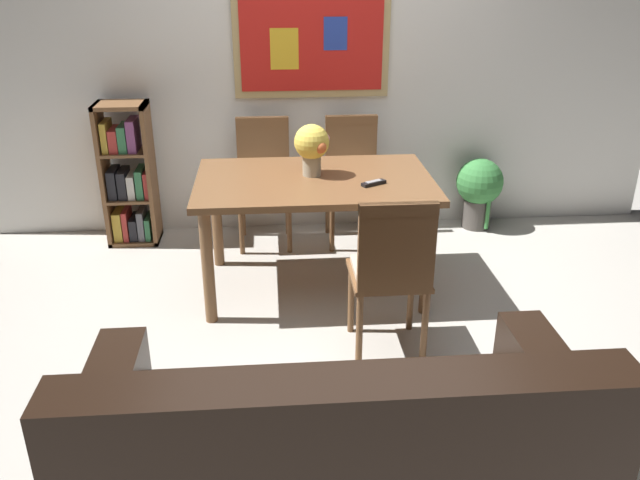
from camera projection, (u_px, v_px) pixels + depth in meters
name	position (u px, v px, depth m)	size (l,w,h in m)	color
ground_plane	(340.00, 329.00, 3.73)	(12.00, 12.00, 0.00)	#B7B2A8
wall_back_with_painting	(318.00, 56.00, 4.71)	(5.20, 0.14, 2.60)	silver
dining_table	(314.00, 193.00, 3.96)	(1.43, 0.92, 0.74)	brown
dining_chair_far_right	(352.00, 169.00, 4.75)	(0.40, 0.41, 0.91)	brown
dining_chair_far_left	(264.00, 171.00, 4.70)	(0.40, 0.41, 0.91)	brown
dining_chair_near_right	(392.00, 265.00, 3.29)	(0.40, 0.41, 0.91)	brown
leather_couch	(335.00, 459.00, 2.35)	(1.80, 0.84, 0.84)	black
bookshelf	(129.00, 179.00, 4.70)	(0.36, 0.28, 1.04)	brown
potted_ivy	(479.00, 188.00, 5.01)	(0.36, 0.36, 0.55)	#4C4742
flower_vase	(312.00, 145.00, 3.90)	(0.22, 0.22, 0.31)	tan
tv_remote	(374.00, 183.00, 3.81)	(0.16, 0.11, 0.02)	black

